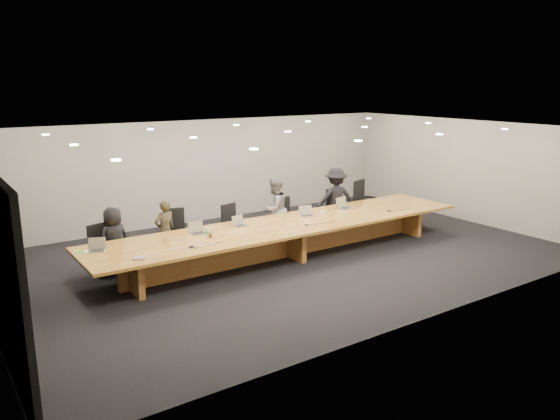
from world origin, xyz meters
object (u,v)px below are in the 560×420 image
Objects in this scene: chair_mid_right at (287,218)px; laptop_c at (241,221)px; conference_table at (288,234)px; person_c at (275,209)px; av_box at (139,258)px; laptop_b at (198,228)px; mic_left at (192,247)px; water_bottle at (207,232)px; paper_cup_far at (366,207)px; laptop_d at (307,211)px; mic_right at (389,211)px; mic_center at (307,225)px; amber_mug at (211,235)px; laptop_e at (346,203)px; chair_left at (175,234)px; chair_right at (337,209)px; person_b at (165,231)px; paper_cup_near at (322,212)px; person_a at (114,240)px; person_d at (336,199)px; laptop_a at (96,245)px; chair_far_right at (366,201)px; chair_far_left at (104,249)px; chair_mid_left at (235,226)px.

laptop_c is at bearing -155.30° from chair_mid_right.
conference_table is 8.85× the size of chair_mid_right.
person_c is 7.52× the size of av_box.
laptop_b is 0.94m from mic_left.
water_bottle is 1.58× the size of mic_left.
laptop_c is at bearing 175.28° from paper_cup_far.
mic_right is (1.93, -0.73, -0.11)m from laptop_d.
water_bottle is 1.79× the size of mic_center.
laptop_e is at bearing 5.82° from amber_mug.
conference_table is 2.07m from laptop_e.
chair_right is at bearing 16.68° from chair_left.
person_b is at bearing 152.77° from conference_table.
water_bottle is 3.16m from paper_cup_near.
chair_left is at bearing -165.05° from chair_right.
person_a is at bearing 144.30° from amber_mug.
laptop_b is 0.34m from water_bottle.
laptop_e is at bearing 17.06° from laptop_d.
person_b reaches higher than paper_cup_near.
person_a is 10.24× the size of mic_left.
person_d is 5.15× the size of laptop_a.
chair_far_right is 3.65m from mic_center.
mic_center is (2.17, -0.33, -0.03)m from amber_mug.
laptop_e is 1.77× the size of water_bottle.
mic_center is at bearing -36.80° from chair_far_left.
chair_right is at bearing 168.89° from chair_far_right.
laptop_a is at bearing -135.53° from chair_left.
paper_cup_near is at bearing 155.67° from mic_right.
chair_mid_right is 1.49m from laptop_e.
person_b is at bearing 110.22° from amber_mug.
water_bottle is at bearing -151.85° from chair_mid_left.
paper_cup_near is at bearing -15.50° from laptop_c.
mic_center is at bearing -15.48° from laptop_b.
chair_far_left is 1.92m from laptop_b.
chair_mid_right is 2.74× the size of laptop_e.
person_a is (0.21, -0.03, 0.17)m from chair_far_left.
person_d is 18.58× the size of amber_mug.
amber_mug is (-1.27, -1.26, 0.27)m from chair_mid_left.
person_d reaches higher than conference_table.
laptop_d is at bearing 47.61° from person_d.
water_bottle is 0.09m from amber_mug.
mic_right is at bearing -24.65° from laptop_c.
chair_right is at bearing -15.84° from chair_far_left.
chair_far_left is at bearing 169.52° from paper_cup_near.
laptop_c is at bearing 175.29° from chair_far_right.
person_d is at bearing -2.25° from chair_mid_right.
paper_cup_far is 0.60m from mic_right.
laptop_a is at bearing 171.15° from chair_far_right.
laptop_a is 2.20m from amber_mug.
chair_mid_left is 4.97× the size of water_bottle.
paper_cup_far is at bearing 6.53° from laptop_d.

